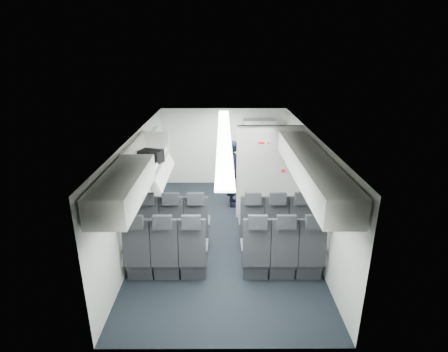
{
  "coord_description": "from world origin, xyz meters",
  "views": [
    {
      "loc": [
        -0.03,
        -6.48,
        3.66
      ],
      "look_at": [
        0.0,
        0.4,
        1.15
      ],
      "focal_mm": 28.0,
      "sensor_mm": 36.0,
      "label": 1
    }
  ],
  "objects_px": {
    "flight_attendant": "(233,173)",
    "carry_on_bag": "(151,157)",
    "seat_row_mid": "(224,255)",
    "galley_unit": "(258,154)",
    "seat_row_front": "(224,229)",
    "boarding_door": "(156,167)"
  },
  "relations": [
    {
      "from": "seat_row_mid",
      "to": "boarding_door",
      "type": "distance_m",
      "value": 3.45
    },
    {
      "from": "boarding_door",
      "to": "carry_on_bag",
      "type": "relative_size",
      "value": 4.56
    },
    {
      "from": "seat_row_mid",
      "to": "flight_attendant",
      "type": "bearing_deg",
      "value": 85.66
    },
    {
      "from": "galley_unit",
      "to": "boarding_door",
      "type": "distance_m",
      "value": 2.84
    },
    {
      "from": "seat_row_mid",
      "to": "galley_unit",
      "type": "xyz_separation_m",
      "value": [
        0.95,
        4.15,
        0.55
      ]
    },
    {
      "from": "seat_row_front",
      "to": "carry_on_bag",
      "type": "distance_m",
      "value": 1.95
    },
    {
      "from": "seat_row_front",
      "to": "seat_row_mid",
      "type": "bearing_deg",
      "value": -90.0
    },
    {
      "from": "seat_row_mid",
      "to": "galley_unit",
      "type": "height_order",
      "value": "galley_unit"
    },
    {
      "from": "seat_row_mid",
      "to": "seat_row_front",
      "type": "bearing_deg",
      "value": 90.0
    },
    {
      "from": "seat_row_front",
      "to": "carry_on_bag",
      "type": "height_order",
      "value": "carry_on_bag"
    },
    {
      "from": "galley_unit",
      "to": "flight_attendant",
      "type": "distance_m",
      "value": 1.43
    },
    {
      "from": "seat_row_front",
      "to": "flight_attendant",
      "type": "bearing_deg",
      "value": 83.75
    },
    {
      "from": "flight_attendant",
      "to": "carry_on_bag",
      "type": "distance_m",
      "value": 2.57
    },
    {
      "from": "seat_row_mid",
      "to": "galley_unit",
      "type": "distance_m",
      "value": 4.3
    },
    {
      "from": "galley_unit",
      "to": "seat_row_front",
      "type": "bearing_deg",
      "value": -106.28
    },
    {
      "from": "boarding_door",
      "to": "flight_attendant",
      "type": "distance_m",
      "value": 1.87
    },
    {
      "from": "seat_row_front",
      "to": "seat_row_mid",
      "type": "height_order",
      "value": "same"
    },
    {
      "from": "boarding_door",
      "to": "flight_attendant",
      "type": "relative_size",
      "value": 1.13
    },
    {
      "from": "flight_attendant",
      "to": "seat_row_mid",
      "type": "bearing_deg",
      "value": 171.73
    },
    {
      "from": "galley_unit",
      "to": "carry_on_bag",
      "type": "height_order",
      "value": "carry_on_bag"
    },
    {
      "from": "boarding_door",
      "to": "flight_attendant",
      "type": "bearing_deg",
      "value": -1.57
    },
    {
      "from": "galley_unit",
      "to": "carry_on_bag",
      "type": "xyz_separation_m",
      "value": [
        -2.3,
        -3.0,
        0.83
      ]
    }
  ]
}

